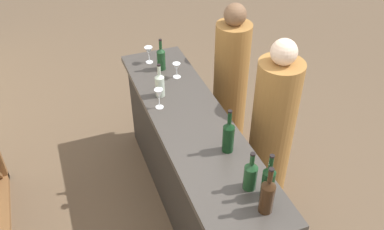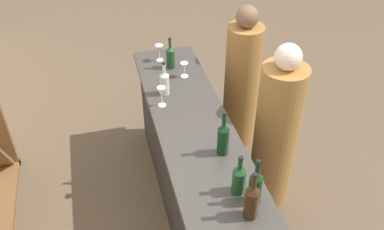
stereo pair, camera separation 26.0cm
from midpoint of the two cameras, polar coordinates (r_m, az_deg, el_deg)
ground_plane at (r=3.77m, az=2.02°, el=-12.35°), size 12.00×12.00×0.00m
bar_counter at (r=3.41m, az=2.20°, el=-7.09°), size 2.27×0.56×0.96m
wine_bottle_leftmost_amber_brown at (r=2.40m, az=11.36°, el=-11.59°), size 0.08×0.08×0.34m
wine_bottle_second_left_dark_green at (r=2.48m, az=11.73°, el=-9.74°), size 0.08×0.08×0.33m
wine_bottle_center_olive_green at (r=2.53m, az=9.42°, el=-8.79°), size 0.08×0.08×0.28m
wine_bottle_second_right_dark_green at (r=2.76m, az=7.01°, el=-3.26°), size 0.08×0.08×0.34m
wine_bottle_rightmost_clear_pale at (r=3.32m, az=-1.57°, el=4.46°), size 0.08×0.08×0.29m
wine_bottle_far_right_olive_green at (r=3.67m, az=-0.95°, el=7.98°), size 0.07×0.07×0.29m
wine_glass_near_left at (r=3.55m, az=1.05°, el=6.57°), size 0.07×0.07×0.13m
wine_glass_near_center at (r=3.78m, az=-2.54°, el=8.94°), size 0.07×0.07×0.15m
wine_glass_near_right at (r=3.18m, az=-1.89°, el=3.00°), size 0.07×0.07×0.17m
person_left_guest at (r=3.45m, az=13.56°, el=-2.85°), size 0.43×0.43×1.53m
person_center_guest at (r=4.05m, az=8.66°, el=4.20°), size 0.38×0.38×1.48m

